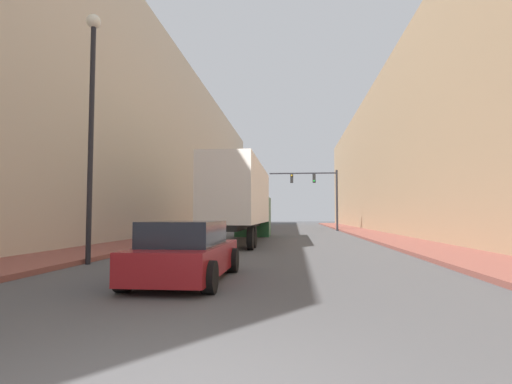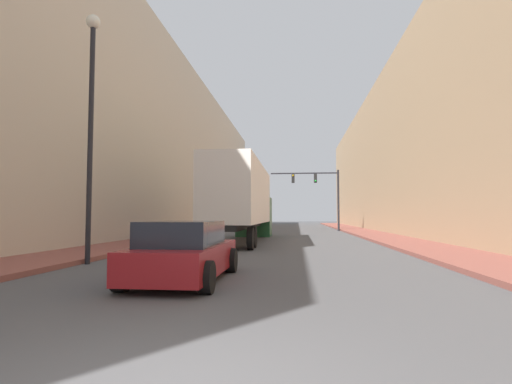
{
  "view_description": "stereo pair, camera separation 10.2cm",
  "coord_description": "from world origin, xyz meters",
  "px_view_note": "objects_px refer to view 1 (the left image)",
  "views": [
    {
      "loc": [
        1.09,
        -3.04,
        1.51
      ],
      "look_at": [
        -0.57,
        14.17,
        2.53
      ],
      "focal_mm": 28.0,
      "sensor_mm": 36.0,
      "label": 1
    },
    {
      "loc": [
        1.2,
        -3.03,
        1.51
      ],
      "look_at": [
        -0.57,
        14.17,
        2.53
      ],
      "focal_mm": 28.0,
      "sensor_mm": 36.0,
      "label": 2
    }
  ],
  "objects_px": {
    "traffic_signal_gantry": "(320,188)",
    "street_lamp": "(92,105)",
    "sedan_car": "(186,252)",
    "semi_truck": "(243,200)"
  },
  "relations": [
    {
      "from": "traffic_signal_gantry",
      "to": "street_lamp",
      "type": "xyz_separation_m",
      "value": [
        -8.91,
        -28.03,
        0.79
      ]
    },
    {
      "from": "sedan_car",
      "to": "semi_truck",
      "type": "bearing_deg",
      "value": 91.99
    },
    {
      "from": "semi_truck",
      "to": "street_lamp",
      "type": "relative_size",
      "value": 1.74
    },
    {
      "from": "traffic_signal_gantry",
      "to": "semi_truck",
      "type": "bearing_deg",
      "value": -108.02
    },
    {
      "from": "sedan_car",
      "to": "traffic_signal_gantry",
      "type": "distance_m",
      "value": 31.43
    },
    {
      "from": "sedan_car",
      "to": "street_lamp",
      "type": "xyz_separation_m",
      "value": [
        -3.88,
        2.79,
        4.34
      ]
    },
    {
      "from": "traffic_signal_gantry",
      "to": "street_lamp",
      "type": "height_order",
      "value": "street_lamp"
    },
    {
      "from": "semi_truck",
      "to": "sedan_car",
      "type": "bearing_deg",
      "value": -88.01
    },
    {
      "from": "street_lamp",
      "to": "traffic_signal_gantry",
      "type": "bearing_deg",
      "value": 72.36
    },
    {
      "from": "sedan_car",
      "to": "traffic_signal_gantry",
      "type": "height_order",
      "value": "traffic_signal_gantry"
    }
  ]
}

